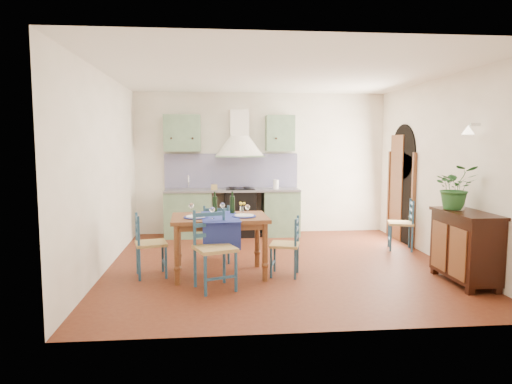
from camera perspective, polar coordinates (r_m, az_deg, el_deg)
floor at (r=6.94m, az=2.84°, el=-8.98°), size 5.00×5.00×0.00m
back_wall at (r=8.97m, az=-2.18°, el=1.27°), size 5.00×0.96×2.80m
right_wall at (r=7.74m, az=21.21°, el=2.23°), size 0.26×5.00×2.80m
left_wall at (r=6.82m, az=-18.39°, el=2.39°), size 0.04×5.00×2.80m
ceiling at (r=6.77m, az=2.97°, el=14.59°), size 5.00×5.00×0.01m
dining_table at (r=6.23m, az=-4.52°, el=-3.90°), size 1.33×1.01×1.14m
chair_near at (r=5.71m, az=-5.27°, el=-7.07°), size 0.59×0.59×0.98m
chair_far at (r=6.99m, az=-4.92°, el=-5.03°), size 0.42×0.42×0.89m
chair_left at (r=6.37m, az=-13.26°, el=-6.38°), size 0.48×0.48×0.86m
chair_right at (r=6.27m, az=3.87°, el=-6.67°), size 0.47×0.47×0.81m
chair_spare at (r=8.15m, az=17.84°, el=-3.80°), size 0.50×0.50×0.86m
sideboard at (r=6.49m, az=24.68°, el=-5.98°), size 0.50×1.05×0.94m
potted_plant at (r=6.55m, az=23.69°, el=0.55°), size 0.64×0.59×0.59m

